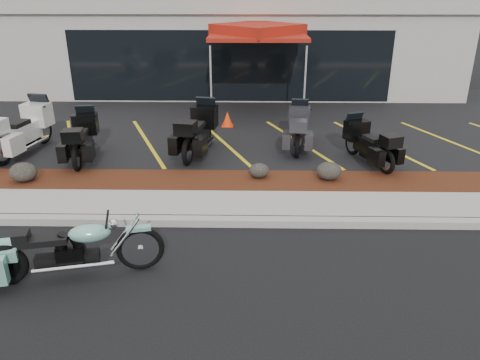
{
  "coord_description": "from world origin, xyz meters",
  "views": [
    {
      "loc": [
        0.71,
        -7.18,
        4.35
      ],
      "look_at": [
        0.56,
        1.2,
        0.83
      ],
      "focal_mm": 35.0,
      "sensor_mm": 36.0,
      "label": 1
    }
  ],
  "objects_px": {
    "traffic_cone": "(227,119)",
    "popup_canopy": "(258,32)",
    "touring_white": "(41,119)",
    "hero_cruiser": "(140,242)"
  },
  "relations": [
    {
      "from": "traffic_cone",
      "to": "popup_canopy",
      "type": "height_order",
      "value": "popup_canopy"
    },
    {
      "from": "hero_cruiser",
      "to": "touring_white",
      "type": "relative_size",
      "value": 1.19
    },
    {
      "from": "hero_cruiser",
      "to": "popup_canopy",
      "type": "relative_size",
      "value": 0.83
    },
    {
      "from": "touring_white",
      "to": "traffic_cone",
      "type": "xyz_separation_m",
      "value": [
        5.12,
        1.84,
        -0.48
      ]
    },
    {
      "from": "hero_cruiser",
      "to": "touring_white",
      "type": "xyz_separation_m",
      "value": [
        -4.05,
        6.08,
        0.35
      ]
    },
    {
      "from": "hero_cruiser",
      "to": "traffic_cone",
      "type": "xyz_separation_m",
      "value": [
        1.07,
        7.92,
        -0.13
      ]
    },
    {
      "from": "touring_white",
      "to": "traffic_cone",
      "type": "relative_size",
      "value": 5.26
    },
    {
      "from": "traffic_cone",
      "to": "popup_canopy",
      "type": "bearing_deg",
      "value": 63.06
    },
    {
      "from": "hero_cruiser",
      "to": "popup_canopy",
      "type": "bearing_deg",
      "value": 65.54
    },
    {
      "from": "touring_white",
      "to": "popup_canopy",
      "type": "relative_size",
      "value": 0.7
    }
  ]
}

